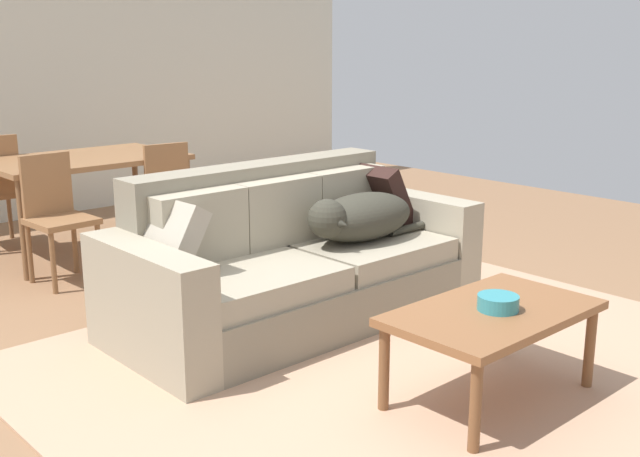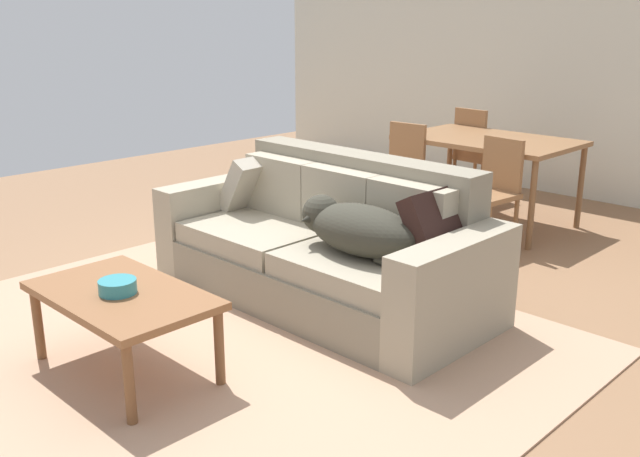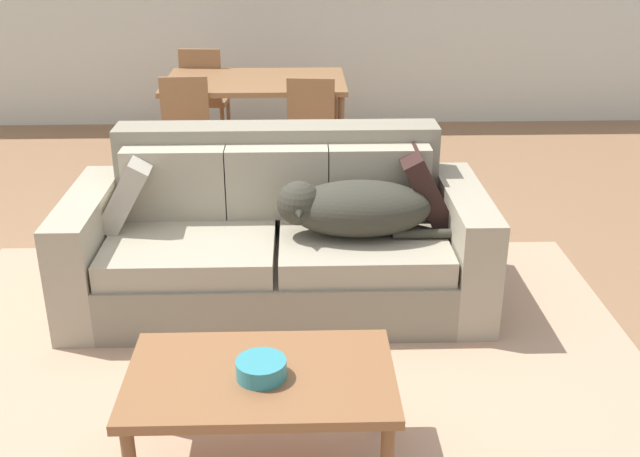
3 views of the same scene
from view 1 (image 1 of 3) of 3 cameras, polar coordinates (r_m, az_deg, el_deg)
The scene contains 12 objects.
ground_plane at distance 4.48m, azimuth -1.96°, elevation -7.86°, with size 10.00×10.00×0.00m, color #8E6646.
back_partition at distance 7.67m, azimuth -22.17°, elevation 10.56°, with size 8.00×0.12×2.70m, color silver.
area_rug at distance 4.16m, azimuth 6.07°, elevation -9.64°, with size 3.63×3.10×0.01m, color tan.
couch at distance 4.65m, azimuth -2.09°, elevation -2.61°, with size 2.26×1.00×0.92m.
dog_on_left_cushion at distance 4.72m, azimuth 2.89°, elevation 0.85°, with size 0.94×0.39×0.30m.
throw_pillow_by_left_arm at distance 4.15m, azimuth -11.24°, elevation -0.77°, with size 0.12×0.41×0.41m, color #AEA491.
throw_pillow_by_right_arm at distance 5.16m, azimuth 4.43°, elevation 2.40°, with size 0.12×0.43×0.43m, color black.
coffee_table at distance 3.66m, azimuth 12.65°, elevation -6.61°, with size 1.01×0.61×0.45m.
bowl_on_coffee_table at distance 3.62m, azimuth 13.06°, elevation -5.38°, with size 0.19×0.19×0.07m, color teal.
dining_table at distance 6.33m, azimuth -17.13°, elevation 4.52°, with size 1.46×0.95×0.76m.
dining_chair_near_left at distance 5.62m, azimuth -18.96°, elevation 1.19°, with size 0.42×0.42×0.89m.
dining_chair_near_right at distance 6.02m, azimuth -10.76°, elevation 2.48°, with size 0.44×0.44×0.88m.
Camera 1 is at (-2.69, -3.18, 1.66)m, focal length 43.19 mm.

